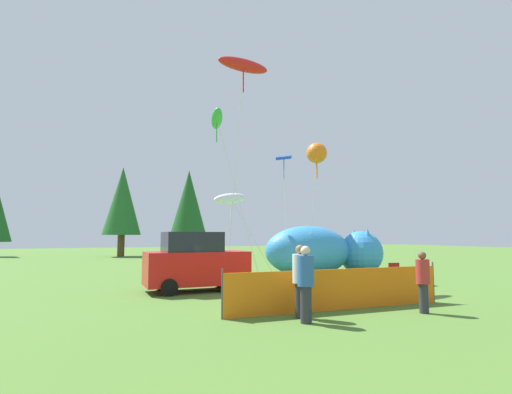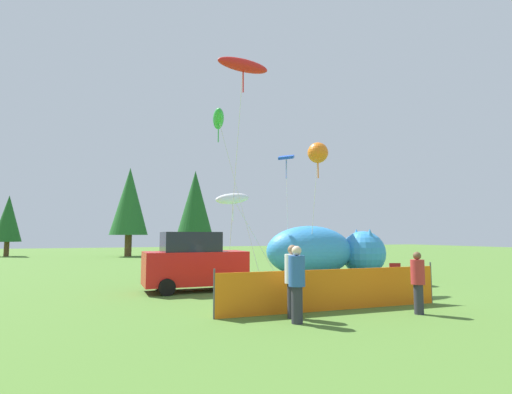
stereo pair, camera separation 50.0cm
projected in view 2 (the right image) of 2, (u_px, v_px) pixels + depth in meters
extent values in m
plane|color=#4C752D|center=(320.00, 291.00, 15.48)|extent=(120.00, 120.00, 0.00)
cube|color=red|center=(195.00, 268.00, 15.59)|extent=(3.92, 1.76, 1.27)
cube|color=#1E232D|center=(190.00, 242.00, 15.62)|extent=(2.16, 1.62, 0.76)
cylinder|color=black|center=(219.00, 279.00, 16.77)|extent=(0.61, 0.25, 0.61)
cylinder|color=black|center=(231.00, 284.00, 15.18)|extent=(0.61, 0.25, 0.61)
cylinder|color=black|center=(160.00, 282.00, 15.89)|extent=(0.61, 0.25, 0.61)
cylinder|color=black|center=(167.00, 287.00, 14.30)|extent=(0.61, 0.25, 0.61)
cube|color=maroon|center=(397.00, 274.00, 17.41)|extent=(0.67, 0.67, 0.03)
cube|color=maroon|center=(395.00, 268.00, 17.68)|extent=(0.49, 0.19, 0.48)
cylinder|color=#A5A5AD|center=(405.00, 280.00, 17.17)|extent=(0.02, 0.02, 0.45)
cylinder|color=#A5A5AD|center=(395.00, 280.00, 17.15)|extent=(0.02, 0.02, 0.45)
cylinder|color=#A5A5AD|center=(401.00, 279.00, 17.62)|extent=(0.02, 0.02, 0.45)
cylinder|color=#A5A5AD|center=(391.00, 279.00, 17.60)|extent=(0.02, 0.02, 0.45)
ellipsoid|color=#338CD8|center=(309.00, 251.00, 20.96)|extent=(4.97, 3.26, 2.65)
ellipsoid|color=white|center=(310.00, 263.00, 20.91)|extent=(3.22, 2.37, 1.19)
sphere|color=#338CD8|center=(363.00, 253.00, 21.68)|extent=(2.38, 2.38, 2.38)
cone|color=#338CD8|center=(356.00, 235.00, 22.32)|extent=(0.67, 0.67, 0.71)
cone|color=#338CD8|center=(370.00, 235.00, 21.22)|extent=(0.67, 0.67, 0.71)
cube|color=orange|center=(334.00, 290.00, 11.58)|extent=(7.16, 0.22, 1.17)
cylinder|color=#4C4C51|center=(214.00, 294.00, 10.36)|extent=(0.05, 0.05, 1.29)
cylinder|color=#4C4C51|center=(431.00, 283.00, 12.81)|extent=(0.05, 0.05, 1.29)
cylinder|color=#2D2D38|center=(297.00, 305.00, 9.83)|extent=(0.28, 0.28, 0.90)
cylinder|color=#2D59A5|center=(297.00, 271.00, 9.91)|extent=(0.41, 0.41, 0.75)
sphere|color=beige|center=(296.00, 251.00, 9.96)|extent=(0.24, 0.24, 0.24)
cylinder|color=#2D2D38|center=(419.00, 299.00, 10.98)|extent=(0.25, 0.25, 0.81)
cylinder|color=#B72D2D|center=(418.00, 272.00, 11.05)|extent=(0.37, 0.37, 0.67)
sphere|color=brown|center=(417.00, 256.00, 11.09)|extent=(0.22, 0.22, 0.22)
cylinder|color=#2D2D38|center=(293.00, 301.00, 10.45)|extent=(0.28, 0.28, 0.91)
cylinder|color=silver|center=(292.00, 269.00, 10.53)|extent=(0.41, 0.41, 0.75)
sphere|color=#8C6647|center=(292.00, 250.00, 10.58)|extent=(0.25, 0.25, 0.25)
cylinder|color=silver|center=(313.00, 215.00, 20.11)|extent=(0.40, 0.48, 6.33)
sphere|color=orange|center=(318.00, 153.00, 20.26)|extent=(1.05, 1.05, 1.05)
cylinder|color=orange|center=(318.00, 166.00, 20.20)|extent=(0.06, 0.06, 1.20)
cylinder|color=silver|center=(287.00, 213.00, 22.82)|extent=(0.56, 1.24, 6.79)
cube|color=blue|center=(286.00, 157.00, 23.79)|extent=(1.24, 1.25, 0.47)
cylinder|color=blue|center=(286.00, 169.00, 23.73)|extent=(0.06, 0.06, 1.20)
cylinder|color=silver|center=(254.00, 236.00, 22.96)|extent=(2.56, 0.15, 4.25)
ellipsoid|color=white|center=(233.00, 199.00, 22.75)|extent=(3.00, 2.39, 1.09)
cylinder|color=white|center=(233.00, 211.00, 22.69)|extent=(0.06, 0.06, 1.20)
cylinder|color=silver|center=(238.00, 195.00, 20.82)|extent=(1.60, 2.36, 8.55)
ellipsoid|color=green|center=(218.00, 119.00, 22.02)|extent=(1.36, 2.59, 1.08)
cylinder|color=green|center=(218.00, 131.00, 21.95)|extent=(0.06, 0.06, 1.20)
cylinder|color=silver|center=(235.00, 175.00, 19.11)|extent=(0.11, 1.99, 10.09)
ellipsoid|color=red|center=(243.00, 65.00, 18.69)|extent=(2.65, 0.98, 0.67)
cylinder|color=red|center=(243.00, 80.00, 18.62)|extent=(0.06, 0.06, 1.20)
cylinder|color=brown|center=(128.00, 246.00, 40.70)|extent=(0.70, 0.70, 2.17)
cone|color=#236028|center=(129.00, 201.00, 41.13)|extent=(3.83, 3.83, 6.96)
cylinder|color=brown|center=(6.00, 249.00, 40.52)|extent=(0.48, 0.48, 1.49)
cone|color=#1E5623|center=(8.00, 218.00, 40.82)|extent=(2.61, 2.61, 4.75)
cylinder|color=brown|center=(201.00, 246.00, 49.87)|extent=(0.48, 0.48, 1.50)
cone|color=#2D6B2D|center=(201.00, 221.00, 50.17)|extent=(2.64, 2.64, 4.80)
cylinder|color=brown|center=(195.00, 245.00, 42.46)|extent=(0.69, 0.69, 2.17)
cone|color=#1E5623|center=(195.00, 203.00, 42.89)|extent=(3.81, 3.81, 6.94)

